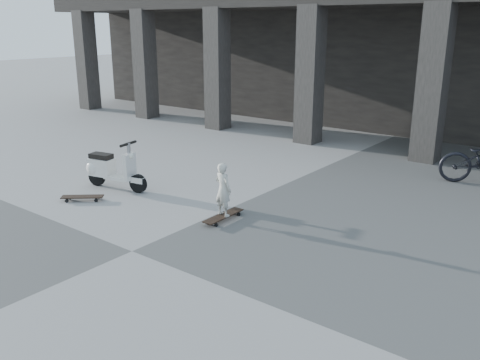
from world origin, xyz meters
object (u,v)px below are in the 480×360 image
Objects in this scene: skateboard_spare at (82,197)px; child at (223,189)px; longboard at (223,216)px; scooter at (107,169)px.

child is at bearing -22.47° from skateboard_spare.
scooter reaches higher than longboard.
skateboard_spare is (-2.96, -0.94, 0.00)m from longboard.
child is at bearing -90.62° from longboard.
child reaches higher than scooter.
skateboard_spare is 0.51× the size of scooter.
longboard is 3.30m from scooter.
longboard is 0.96× the size of child.
skateboard_spare is 1.02m from scooter.
scooter is at bearing 69.84° from skateboard_spare.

